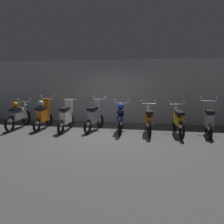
{
  "coord_description": "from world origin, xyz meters",
  "views": [
    {
      "loc": [
        1.48,
        -6.71,
        1.84
      ],
      "look_at": [
        0.2,
        0.73,
        0.75
      ],
      "focal_mm": 33.61,
      "sensor_mm": 36.0,
      "label": 1
    }
  ],
  "objects_px": {
    "motorbike_slot_0": "(19,115)",
    "motorbike_slot_2": "(67,117)",
    "motorbike_slot_1": "(43,115)",
    "motorbike_slot_3": "(95,117)",
    "motorbike_slot_7": "(209,120)",
    "motorbike_slot_6": "(178,121)",
    "motorbike_slot_4": "(121,118)",
    "motorbike_slot_5": "(149,120)"
  },
  "relations": [
    {
      "from": "motorbike_slot_0",
      "to": "motorbike_slot_4",
      "type": "relative_size",
      "value": 1.0
    },
    {
      "from": "motorbike_slot_0",
      "to": "motorbike_slot_7",
      "type": "bearing_deg",
      "value": 0.96
    },
    {
      "from": "motorbike_slot_1",
      "to": "motorbike_slot_6",
      "type": "xyz_separation_m",
      "value": [
        5.08,
        -0.03,
        -0.08
      ]
    },
    {
      "from": "motorbike_slot_0",
      "to": "motorbike_slot_2",
      "type": "distance_m",
      "value": 2.03
    },
    {
      "from": "motorbike_slot_5",
      "to": "motorbike_slot_2",
      "type": "bearing_deg",
      "value": -177.65
    },
    {
      "from": "motorbike_slot_2",
      "to": "motorbike_slot_3",
      "type": "relative_size",
      "value": 1.01
    },
    {
      "from": "motorbike_slot_3",
      "to": "motorbike_slot_5",
      "type": "height_order",
      "value": "motorbike_slot_3"
    },
    {
      "from": "motorbike_slot_0",
      "to": "motorbike_slot_5",
      "type": "distance_m",
      "value": 5.08
    },
    {
      "from": "motorbike_slot_6",
      "to": "motorbike_slot_7",
      "type": "height_order",
      "value": "motorbike_slot_7"
    },
    {
      "from": "motorbike_slot_3",
      "to": "motorbike_slot_7",
      "type": "distance_m",
      "value": 4.06
    },
    {
      "from": "motorbike_slot_1",
      "to": "motorbike_slot_7",
      "type": "distance_m",
      "value": 6.1
    },
    {
      "from": "motorbike_slot_1",
      "to": "motorbike_slot_3",
      "type": "bearing_deg",
      "value": 3.22
    },
    {
      "from": "motorbike_slot_6",
      "to": "motorbike_slot_7",
      "type": "relative_size",
      "value": 1.17
    },
    {
      "from": "motorbike_slot_0",
      "to": "motorbike_slot_2",
      "type": "xyz_separation_m",
      "value": [
        2.03,
        -0.07,
        -0.0
      ]
    },
    {
      "from": "motorbike_slot_1",
      "to": "motorbike_slot_7",
      "type": "relative_size",
      "value": 1.0
    },
    {
      "from": "motorbike_slot_4",
      "to": "motorbike_slot_2",
      "type": "bearing_deg",
      "value": -173.93
    },
    {
      "from": "motorbike_slot_3",
      "to": "motorbike_slot_5",
      "type": "bearing_deg",
      "value": -3.83
    },
    {
      "from": "motorbike_slot_6",
      "to": "motorbike_slot_7",
      "type": "distance_m",
      "value": 1.03
    },
    {
      "from": "motorbike_slot_0",
      "to": "motorbike_slot_5",
      "type": "relative_size",
      "value": 1.0
    },
    {
      "from": "motorbike_slot_1",
      "to": "motorbike_slot_6",
      "type": "height_order",
      "value": "motorbike_slot_1"
    },
    {
      "from": "motorbike_slot_5",
      "to": "motorbike_slot_6",
      "type": "relative_size",
      "value": 1.0
    },
    {
      "from": "motorbike_slot_2",
      "to": "motorbike_slot_3",
      "type": "distance_m",
      "value": 1.06
    },
    {
      "from": "motorbike_slot_0",
      "to": "motorbike_slot_7",
      "type": "xyz_separation_m",
      "value": [
        7.12,
        0.12,
        -0.0
      ]
    },
    {
      "from": "motorbike_slot_0",
      "to": "motorbike_slot_3",
      "type": "bearing_deg",
      "value": 3.56
    },
    {
      "from": "motorbike_slot_3",
      "to": "motorbike_slot_7",
      "type": "bearing_deg",
      "value": -1.01
    },
    {
      "from": "motorbike_slot_1",
      "to": "motorbike_slot_3",
      "type": "distance_m",
      "value": 2.04
    },
    {
      "from": "motorbike_slot_6",
      "to": "motorbike_slot_3",
      "type": "bearing_deg",
      "value": 177.29
    },
    {
      "from": "motorbike_slot_2",
      "to": "motorbike_slot_6",
      "type": "relative_size",
      "value": 0.86
    },
    {
      "from": "motorbike_slot_5",
      "to": "motorbike_slot_0",
      "type": "bearing_deg",
      "value": -179.38
    },
    {
      "from": "motorbike_slot_7",
      "to": "motorbike_slot_2",
      "type": "bearing_deg",
      "value": -177.87
    },
    {
      "from": "motorbike_slot_3",
      "to": "motorbike_slot_4",
      "type": "xyz_separation_m",
      "value": [
        1.01,
        -0.04,
        0.0
      ]
    },
    {
      "from": "motorbike_slot_2",
      "to": "motorbike_slot_5",
      "type": "xyz_separation_m",
      "value": [
        3.05,
        0.13,
        -0.03
      ]
    },
    {
      "from": "motorbike_slot_1",
      "to": "motorbike_slot_3",
      "type": "relative_size",
      "value": 1.01
    },
    {
      "from": "motorbike_slot_2",
      "to": "motorbike_slot_6",
      "type": "xyz_separation_m",
      "value": [
        4.06,
        0.12,
        -0.03
      ]
    },
    {
      "from": "motorbike_slot_3",
      "to": "motorbike_slot_6",
      "type": "distance_m",
      "value": 3.04
    },
    {
      "from": "motorbike_slot_2",
      "to": "motorbike_slot_7",
      "type": "distance_m",
      "value": 5.09
    },
    {
      "from": "motorbike_slot_1",
      "to": "motorbike_slot_4",
      "type": "xyz_separation_m",
      "value": [
        3.05,
        0.07,
        -0.04
      ]
    },
    {
      "from": "motorbike_slot_0",
      "to": "motorbike_slot_1",
      "type": "relative_size",
      "value": 1.16
    },
    {
      "from": "motorbike_slot_3",
      "to": "motorbike_slot_4",
      "type": "relative_size",
      "value": 0.86
    },
    {
      "from": "motorbike_slot_4",
      "to": "motorbike_slot_7",
      "type": "xyz_separation_m",
      "value": [
        3.05,
        -0.03,
        -0.0
      ]
    },
    {
      "from": "motorbike_slot_1",
      "to": "motorbike_slot_6",
      "type": "bearing_deg",
      "value": -0.33
    },
    {
      "from": "motorbike_slot_4",
      "to": "motorbike_slot_5",
      "type": "xyz_separation_m",
      "value": [
        1.01,
        -0.09,
        -0.04
      ]
    }
  ]
}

